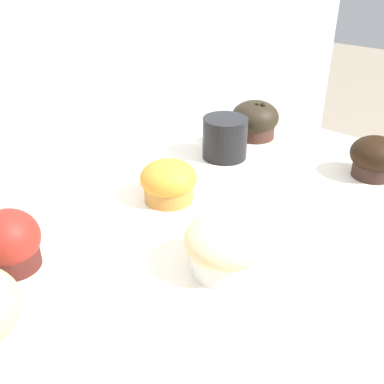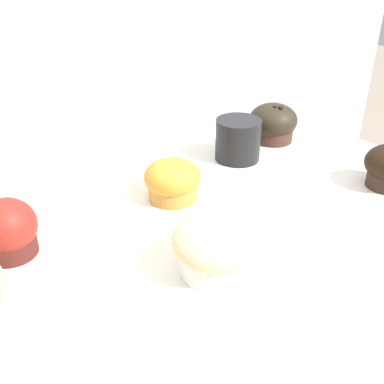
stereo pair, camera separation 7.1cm
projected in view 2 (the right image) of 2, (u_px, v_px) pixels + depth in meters
The scene contains 6 objects.
wall_back at pixel (40, 142), 1.09m from camera, with size 3.20×0.10×1.80m, color #A8B2B7.
muffin_front_center at pixel (273, 123), 0.99m from camera, with size 0.11×0.11×0.09m.
muffin_back_left at pixel (212, 247), 0.59m from camera, with size 0.11×0.11×0.08m.
muffin_front_right at pixel (8, 230), 0.63m from camera, with size 0.08×0.08×0.09m.
muffin_back_center at pixel (172, 180), 0.77m from camera, with size 0.10×0.10×0.07m.
coffee_cup at pixel (238, 138), 0.91m from camera, with size 0.13×0.10×0.08m.
Camera 2 is at (-0.42, -0.38, 1.33)m, focal length 42.00 mm.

